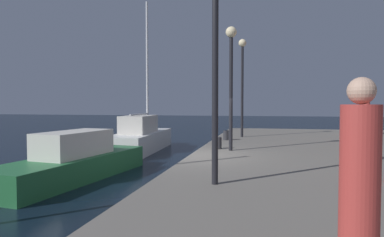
{
  "coord_description": "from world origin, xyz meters",
  "views": [
    {
      "loc": [
        2.19,
        -9.81,
        2.3
      ],
      "look_at": [
        -0.89,
        4.35,
        1.7
      ],
      "focal_mm": 31.56,
      "sensor_mm": 36.0,
      "label": 1
    }
  ],
  "objects_px": {
    "lamp_post_near_edge": "(215,26)",
    "person_near_carousel": "(366,117)",
    "lamp_post_mid_promenade": "(231,65)",
    "bollard_center": "(228,135)",
    "bollard_north": "(218,143)",
    "bollard_south": "(226,135)",
    "motorboat_green": "(74,162)",
    "person_mid_promenade": "(360,182)",
    "sailboat_white": "(141,137)",
    "lamp_post_far_end": "(242,71)"
  },
  "relations": [
    {
      "from": "bollard_south",
      "to": "person_mid_promenade",
      "type": "xyz_separation_m",
      "value": [
        2.43,
        -11.01,
        0.61
      ]
    },
    {
      "from": "lamp_post_mid_promenade",
      "to": "bollard_south",
      "type": "xyz_separation_m",
      "value": [
        -0.52,
        3.21,
        -2.58
      ]
    },
    {
      "from": "bollard_north",
      "to": "bollard_center",
      "type": "bearing_deg",
      "value": 89.74
    },
    {
      "from": "bollard_north",
      "to": "person_mid_promenade",
      "type": "height_order",
      "value": "person_mid_promenade"
    },
    {
      "from": "sailboat_white",
      "to": "bollard_north",
      "type": "relative_size",
      "value": 19.14
    },
    {
      "from": "sailboat_white",
      "to": "lamp_post_far_end",
      "type": "xyz_separation_m",
      "value": [
        4.96,
        0.07,
        3.18
      ]
    },
    {
      "from": "person_mid_promenade",
      "to": "person_near_carousel",
      "type": "height_order",
      "value": "person_near_carousel"
    },
    {
      "from": "person_mid_promenade",
      "to": "lamp_post_mid_promenade",
      "type": "bearing_deg",
      "value": 103.78
    },
    {
      "from": "motorboat_green",
      "to": "person_near_carousel",
      "type": "bearing_deg",
      "value": 40.27
    },
    {
      "from": "motorboat_green",
      "to": "lamp_post_mid_promenade",
      "type": "relative_size",
      "value": 1.47
    },
    {
      "from": "lamp_post_near_edge",
      "to": "lamp_post_far_end",
      "type": "bearing_deg",
      "value": 90.77
    },
    {
      "from": "sailboat_white",
      "to": "lamp_post_near_edge",
      "type": "height_order",
      "value": "sailboat_white"
    },
    {
      "from": "lamp_post_mid_promenade",
      "to": "lamp_post_far_end",
      "type": "bearing_deg",
      "value": 89.42
    },
    {
      "from": "bollard_center",
      "to": "person_near_carousel",
      "type": "distance_m",
      "value": 7.69
    },
    {
      "from": "person_mid_promenade",
      "to": "bollard_south",
      "type": "bearing_deg",
      "value": 102.45
    },
    {
      "from": "sailboat_white",
      "to": "motorboat_green",
      "type": "xyz_separation_m",
      "value": [
        0.29,
        -6.39,
        -0.14
      ]
    },
    {
      "from": "bollard_north",
      "to": "bollard_south",
      "type": "distance_m",
      "value": 2.89
    },
    {
      "from": "person_near_carousel",
      "to": "lamp_post_mid_promenade",
      "type": "bearing_deg",
      "value": -129.51
    },
    {
      "from": "sailboat_white",
      "to": "motorboat_green",
      "type": "bearing_deg",
      "value": -87.42
    },
    {
      "from": "lamp_post_far_end",
      "to": "motorboat_green",
      "type": "bearing_deg",
      "value": -125.9
    },
    {
      "from": "bollard_north",
      "to": "bollard_south",
      "type": "height_order",
      "value": "same"
    },
    {
      "from": "lamp_post_far_end",
      "to": "bollard_north",
      "type": "bearing_deg",
      "value": -96.51
    },
    {
      "from": "bollard_north",
      "to": "sailboat_white",
      "type": "bearing_deg",
      "value": 135.61
    },
    {
      "from": "sailboat_white",
      "to": "bollard_south",
      "type": "bearing_deg",
      "value": -18.49
    },
    {
      "from": "sailboat_white",
      "to": "bollard_north",
      "type": "xyz_separation_m",
      "value": [
        4.46,
        -4.36,
        0.31
      ]
    },
    {
      "from": "bollard_center",
      "to": "motorboat_green",
      "type": "bearing_deg",
      "value": -130.18
    },
    {
      "from": "bollard_south",
      "to": "person_mid_promenade",
      "type": "relative_size",
      "value": 0.23
    },
    {
      "from": "lamp_post_far_end",
      "to": "bollard_center",
      "type": "xyz_separation_m",
      "value": [
        -0.49,
        -1.5,
        -2.87
      ]
    },
    {
      "from": "lamp_post_near_edge",
      "to": "person_mid_promenade",
      "type": "height_order",
      "value": "lamp_post_near_edge"
    },
    {
      "from": "sailboat_white",
      "to": "bollard_south",
      "type": "height_order",
      "value": "sailboat_white"
    },
    {
      "from": "person_mid_promenade",
      "to": "person_near_carousel",
      "type": "distance_m",
      "value": 15.67
    },
    {
      "from": "lamp_post_mid_promenade",
      "to": "bollard_center",
      "type": "height_order",
      "value": "lamp_post_mid_promenade"
    },
    {
      "from": "motorboat_green",
      "to": "bollard_north",
      "type": "xyz_separation_m",
      "value": [
        4.17,
        2.03,
        0.45
      ]
    },
    {
      "from": "bollard_north",
      "to": "bollard_south",
      "type": "xyz_separation_m",
      "value": [
        -0.06,
        2.89,
        0.0
      ]
    },
    {
      "from": "sailboat_white",
      "to": "lamp_post_far_end",
      "type": "bearing_deg",
      "value": 0.8
    },
    {
      "from": "motorboat_green",
      "to": "bollard_north",
      "type": "distance_m",
      "value": 4.66
    },
    {
      "from": "lamp_post_mid_promenade",
      "to": "lamp_post_far_end",
      "type": "height_order",
      "value": "lamp_post_far_end"
    },
    {
      "from": "lamp_post_mid_promenade",
      "to": "person_mid_promenade",
      "type": "distance_m",
      "value": 8.27
    },
    {
      "from": "motorboat_green",
      "to": "person_near_carousel",
      "type": "distance_m",
      "value": 14.02
    },
    {
      "from": "motorboat_green",
      "to": "lamp_post_near_edge",
      "type": "xyz_separation_m",
      "value": [
        4.8,
        -3.03,
        3.2
      ]
    },
    {
      "from": "person_near_carousel",
      "to": "bollard_center",
      "type": "bearing_deg",
      "value": -147.81
    },
    {
      "from": "bollard_center",
      "to": "bollard_north",
      "type": "bearing_deg",
      "value": -90.26
    },
    {
      "from": "person_mid_promenade",
      "to": "lamp_post_near_edge",
      "type": "bearing_deg",
      "value": 119.63
    },
    {
      "from": "lamp_post_far_end",
      "to": "person_near_carousel",
      "type": "height_order",
      "value": "lamp_post_far_end"
    },
    {
      "from": "bollard_south",
      "to": "bollard_north",
      "type": "bearing_deg",
      "value": -88.84
    },
    {
      "from": "sailboat_white",
      "to": "lamp_post_far_end",
      "type": "distance_m",
      "value": 5.89
    },
    {
      "from": "motorboat_green",
      "to": "bollard_south",
      "type": "distance_m",
      "value": 6.42
    },
    {
      "from": "bollard_center",
      "to": "person_mid_promenade",
      "type": "bearing_deg",
      "value": -77.94
    },
    {
      "from": "lamp_post_near_edge",
      "to": "person_near_carousel",
      "type": "bearing_deg",
      "value": 64.09
    },
    {
      "from": "lamp_post_mid_promenade",
      "to": "bollard_north",
      "type": "relative_size",
      "value": 10.05
    }
  ]
}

